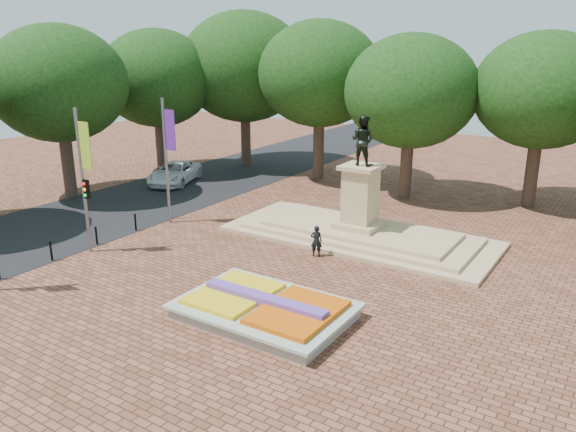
# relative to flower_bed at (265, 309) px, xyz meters

# --- Properties ---
(ground) EXTENTS (90.00, 90.00, 0.00)m
(ground) POSITION_rel_flower_bed_xyz_m (-1.03, 2.00, -0.38)
(ground) COLOR brown
(ground) RESTS_ON ground
(asphalt_street) EXTENTS (9.00, 90.00, 0.02)m
(asphalt_street) POSITION_rel_flower_bed_xyz_m (-16.03, 7.00, -0.37)
(asphalt_street) COLOR black
(asphalt_street) RESTS_ON ground
(flower_bed) EXTENTS (6.30, 4.30, 0.91)m
(flower_bed) POSITION_rel_flower_bed_xyz_m (0.00, 0.00, 0.00)
(flower_bed) COLOR gray
(flower_bed) RESTS_ON ground
(monument) EXTENTS (14.00, 6.00, 6.40)m
(monument) POSITION_rel_flower_bed_xyz_m (-1.03, 10.00, 0.50)
(monument) COLOR tan
(monument) RESTS_ON ground
(tree_row_back) EXTENTS (44.80, 8.80, 10.43)m
(tree_row_back) POSITION_rel_flower_bed_xyz_m (1.31, 20.00, 6.29)
(tree_row_back) COLOR #35261D
(tree_row_back) RESTS_ON ground
(tree_row_street) EXTENTS (8.40, 25.40, 9.98)m
(tree_row_street) POSITION_rel_flower_bed_xyz_m (-20.53, 6.67, 6.01)
(tree_row_street) COLOR #35261D
(tree_row_street) RESTS_ON ground
(banner_poles) EXTENTS (0.88, 11.17, 7.00)m
(banner_poles) POSITION_rel_flower_bed_xyz_m (-11.10, 0.69, 3.50)
(banner_poles) COLOR slate
(banner_poles) RESTS_ON ground
(bollard_row) EXTENTS (0.12, 13.12, 0.98)m
(bollard_row) POSITION_rel_flower_bed_xyz_m (-11.73, 0.50, 0.15)
(bollard_row) COLOR black
(bollard_row) RESTS_ON ground
(van) EXTENTS (4.30, 5.94, 1.50)m
(van) POSITION_rel_flower_bed_xyz_m (-17.51, 13.45, 0.37)
(van) COLOR white
(van) RESTS_ON ground
(pedestrian) EXTENTS (0.66, 0.55, 1.54)m
(pedestrian) POSITION_rel_flower_bed_xyz_m (-1.58, 6.50, 0.39)
(pedestrian) COLOR black
(pedestrian) RESTS_ON ground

